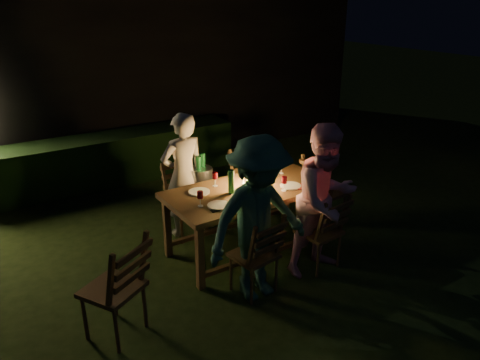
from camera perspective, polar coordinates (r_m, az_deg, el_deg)
garden_envelope at (r=10.18m, az=-17.56°, el=13.10°), size 40.00×40.00×3.20m
dining_table at (r=5.55m, az=1.11°, el=-1.79°), size 1.99×1.02×0.82m
chair_near_left at (r=4.98m, az=1.83°, el=-10.66°), size 0.49×0.51×0.96m
chair_near_right at (r=5.47m, az=9.64°, el=-7.69°), size 0.48×0.51×0.97m
chair_far_left at (r=6.13m, az=-6.49°, el=-4.00°), size 0.47×0.50×1.00m
chair_far_right at (r=6.60m, az=1.26°, el=-1.95°), size 0.46×0.49×0.99m
chair_end at (r=6.44m, az=10.16°, el=-2.79°), size 0.52×0.49×1.04m
chair_spare at (r=4.55m, az=-14.86°, el=-14.47°), size 0.67×0.69×1.07m
person_house_side at (r=5.97m, az=-6.91°, el=0.58°), size 0.60×0.40×1.63m
person_opp_right at (r=5.19m, az=10.38°, el=-2.45°), size 0.85×0.67×1.73m
person_opp_left at (r=4.66m, az=2.25°, el=-4.91°), size 1.14×0.67×1.74m
lantern at (r=5.53m, az=1.26°, el=0.76°), size 0.16×0.16×0.35m
plate_far_left at (r=5.43m, az=-5.00°, el=-1.43°), size 0.25×0.25×0.01m
plate_near_left at (r=5.08m, az=-2.61°, el=-3.09°), size 0.25×0.25×0.01m
plate_far_right at (r=5.93m, az=3.51°, el=0.67°), size 0.25×0.25×0.01m
plate_near_right at (r=5.61m, az=6.19°, el=-0.69°), size 0.25×0.25×0.01m
wineglass_a at (r=5.56m, az=-3.06°, el=0.09°), size 0.06×0.06×0.18m
wineglass_b at (r=5.05m, az=-4.87°, el=-2.30°), size 0.06×0.06×0.18m
wineglass_c at (r=5.45m, az=5.40°, el=-0.45°), size 0.06×0.06×0.18m
wineglass_d at (r=5.97m, az=5.07°, el=1.60°), size 0.06×0.06×0.18m
wineglass_e at (r=5.21m, az=2.08°, el=-1.44°), size 0.06×0.06×0.18m
bottle_table at (r=5.34m, az=-1.09°, el=-0.22°), size 0.07×0.07×0.28m
napkin_left at (r=5.20m, az=1.74°, el=-2.47°), size 0.18×0.14×0.01m
napkin_right at (r=5.61m, az=7.49°, el=-0.75°), size 0.18×0.14×0.01m
phone at (r=4.99m, az=-2.83°, el=-3.63°), size 0.14×0.07×0.01m
side_table at (r=6.11m, az=-4.72°, el=-1.16°), size 0.49×0.49×0.66m
ice_bucket at (r=6.04m, az=-4.78°, el=0.48°), size 0.30×0.30×0.22m
bottle_bucket_a at (r=5.97m, az=-5.04°, el=0.71°), size 0.07×0.07×0.32m
bottle_bucket_b at (r=6.08m, az=-4.55°, el=1.13°), size 0.07×0.07×0.32m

